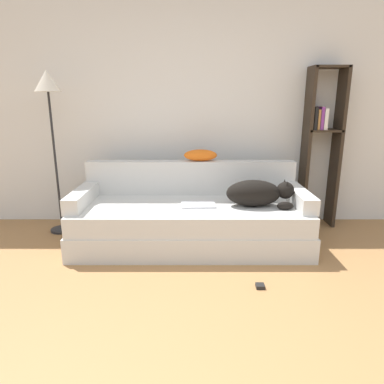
% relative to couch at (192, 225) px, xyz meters
% --- Properties ---
extents(wall_back, '(6.88, 0.06, 2.70)m').
position_rel_couch_xyz_m(wall_back, '(0.09, 0.78, 1.14)').
color(wall_back, silver).
rests_on(wall_back, ground_plane).
extents(couch, '(2.29, 0.95, 0.43)m').
position_rel_couch_xyz_m(couch, '(0.00, 0.00, 0.00)').
color(couch, silver).
rests_on(couch, ground_plane).
extents(couch_backrest, '(2.25, 0.15, 0.36)m').
position_rel_couch_xyz_m(couch_backrest, '(0.00, 0.40, 0.40)').
color(couch_backrest, silver).
rests_on(couch_backrest, couch).
extents(couch_arm_left, '(0.15, 0.76, 0.15)m').
position_rel_couch_xyz_m(couch_arm_left, '(-1.07, -0.01, 0.29)').
color(couch_arm_left, silver).
rests_on(couch_arm_left, couch).
extents(couch_arm_right, '(0.15, 0.76, 0.15)m').
position_rel_couch_xyz_m(couch_arm_right, '(1.07, -0.01, 0.29)').
color(couch_arm_right, silver).
rests_on(couch_arm_right, couch).
extents(dog, '(0.65, 0.29, 0.26)m').
position_rel_couch_xyz_m(dog, '(0.65, -0.06, 0.35)').
color(dog, black).
rests_on(dog, couch).
extents(laptop, '(0.35, 0.24, 0.02)m').
position_rel_couch_xyz_m(laptop, '(0.08, -0.05, 0.23)').
color(laptop, silver).
rests_on(laptop, couch).
extents(throw_pillow, '(0.36, 0.15, 0.12)m').
position_rel_couch_xyz_m(throw_pillow, '(0.11, 0.41, 0.64)').
color(throw_pillow, orange).
rests_on(throw_pillow, couch_backrest).
extents(bookshelf, '(0.39, 0.26, 1.78)m').
position_rel_couch_xyz_m(bookshelf, '(1.47, 0.60, 0.78)').
color(bookshelf, '#2D2319').
rests_on(bookshelf, ground_plane).
extents(floor_lamp, '(0.27, 0.27, 1.73)m').
position_rel_couch_xyz_m(floor_lamp, '(-1.46, 0.38, 1.22)').
color(floor_lamp, '#232326').
rests_on(floor_lamp, ground_plane).
extents(power_adapter, '(0.07, 0.07, 0.03)m').
position_rel_couch_xyz_m(power_adapter, '(0.55, -0.85, -0.20)').
color(power_adapter, black).
rests_on(power_adapter, ground_plane).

